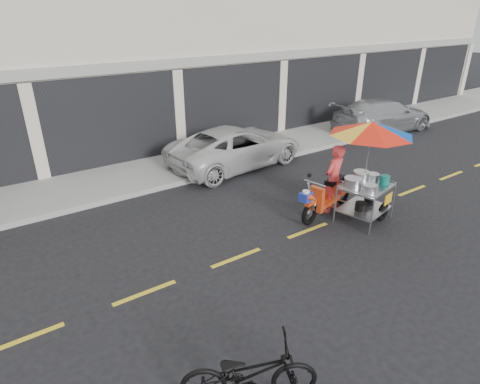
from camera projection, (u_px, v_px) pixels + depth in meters
ground at (308, 231)px, 9.33m from camera, size 90.00×90.00×0.00m
sidewalk at (195, 160)px, 13.43m from camera, size 45.00×3.00×0.15m
shophouse_block at (192, 21)px, 16.96m from camera, size 36.00×8.11×10.40m
centerline at (308, 230)px, 9.33m from camera, size 42.00×0.10×0.01m
white_pickup at (236, 147)px, 12.95m from camera, size 4.80×2.55×1.28m
silver_pickup at (383, 115)px, 16.61m from camera, size 4.77×2.15×1.35m
near_bicycle at (249, 373)px, 5.12m from camera, size 1.86×1.41×0.94m
food_vendor_rig at (356, 157)px, 9.36m from camera, size 2.78×2.27×2.48m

